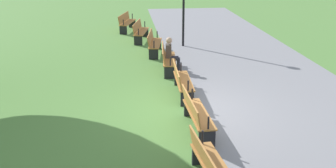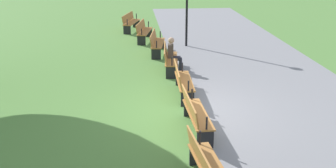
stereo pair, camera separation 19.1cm
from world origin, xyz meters
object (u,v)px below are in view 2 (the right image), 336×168
at_px(bench_6, 208,167).
at_px(person_seated, 173,53).
at_px(bench_0, 130,22).
at_px(bench_1, 143,31).
at_px(bench_2, 156,42).
at_px(bench_5, 195,113).
at_px(bench_4, 182,80).
at_px(bench_3, 169,58).

relative_size(bench_6, person_seated, 1.62).
relative_size(bench_0, bench_1, 1.00).
height_order(bench_2, bench_5, same).
xyz_separation_m(bench_4, person_seated, (-2.58, 0.00, 0.16)).
bearing_deg(bench_1, bench_6, 15.98).
height_order(bench_1, person_seated, person_seated).
height_order(bench_0, bench_1, same).
bearing_deg(bench_5, bench_2, -178.24).
height_order(bench_6, person_seated, person_seated).
relative_size(bench_2, bench_5, 1.02).
xyz_separation_m(bench_0, person_seated, (7.12, 1.52, 0.16)).
height_order(bench_0, bench_6, same).
relative_size(bench_5, bench_6, 0.99).
relative_size(bench_1, person_seated, 1.64).
height_order(bench_4, bench_5, same).
height_order(bench_0, person_seated, person_seated).
distance_m(bench_5, bench_6, 2.46).
relative_size(bench_0, person_seated, 1.64).
distance_m(bench_3, bench_5, 4.92).
relative_size(bench_2, bench_4, 1.02).
bearing_deg(bench_2, bench_5, 12.42).
bearing_deg(bench_4, bench_5, 1.78).
distance_m(bench_2, bench_3, 2.46).
bearing_deg(bench_6, bench_1, 178.21).
bearing_deg(bench_6, bench_0, 179.98).
distance_m(bench_0, bench_3, 7.37).
bearing_deg(person_seated, bench_5, 5.28).
distance_m(bench_5, person_seated, 5.04).
distance_m(bench_3, bench_6, 7.37).
xyz_separation_m(bench_1, bench_6, (12.23, 0.76, 0.00)).
bearing_deg(bench_4, person_seated, -178.33).
bearing_deg(bench_3, bench_0, -164.05).
xyz_separation_m(bench_0, bench_2, (4.80, 1.06, 0.00)).
bearing_deg(bench_3, person_seated, 133.84).
height_order(bench_3, bench_4, same).
height_order(bench_3, bench_5, same).
bearing_deg(bench_3, bench_2, -167.59).
relative_size(bench_1, bench_6, 1.01).
xyz_separation_m(bench_2, bench_5, (7.36, 0.46, 0.00)).
distance_m(bench_1, bench_5, 9.82).
relative_size(bench_2, person_seated, 1.63).
distance_m(bench_2, person_seated, 2.37).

